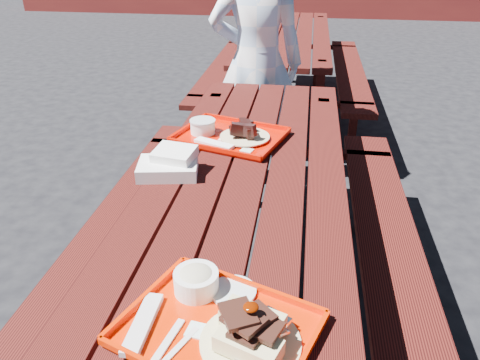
{
  "coord_description": "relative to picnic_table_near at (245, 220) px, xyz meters",
  "views": [
    {
      "loc": [
        0.2,
        -1.53,
        1.57
      ],
      "look_at": [
        0.0,
        -0.15,
        0.82
      ],
      "focal_mm": 35.0,
      "sensor_mm": 36.0,
      "label": 1
    }
  ],
  "objects": [
    {
      "name": "far_tray",
      "position": [
        -0.13,
        0.35,
        0.21
      ],
      "size": [
        0.53,
        0.46,
        0.08
      ],
      "color": "#C10F00",
      "rests_on": "picnic_table_near"
    },
    {
      "name": "picnic_table_far",
      "position": [
        0.0,
        2.8,
        0.0
      ],
      "size": [
        1.41,
        2.4,
        0.75
      ],
      "color": "#48120D",
      "rests_on": "ground"
    },
    {
      "name": "picnic_table_near",
      "position": [
        0.0,
        0.0,
        0.0
      ],
      "size": [
        1.41,
        2.4,
        0.75
      ],
      "color": "#48120D",
      "rests_on": "ground"
    },
    {
      "name": "near_tray",
      "position": [
        0.04,
        -0.75,
        0.22
      ],
      "size": [
        0.51,
        0.46,
        0.13
      ],
      "color": "red",
      "rests_on": "picnic_table_near"
    },
    {
      "name": "ground",
      "position": [
        0.0,
        0.0,
        -0.56
      ],
      "size": [
        60.0,
        60.0,
        0.0
      ],
      "primitive_type": "plane",
      "color": "black",
      "rests_on": "ground"
    },
    {
      "name": "person",
      "position": [
        -0.12,
        1.41,
        0.26
      ],
      "size": [
        0.63,
        0.44,
        1.64
      ],
      "primitive_type": "imported",
      "rotation": [
        0.0,
        0.0,
        3.23
      ],
      "color": "#BBD9FB",
      "rests_on": "ground"
    },
    {
      "name": "white_cloth",
      "position": [
        -0.29,
        -0.0,
        0.23
      ],
      "size": [
        0.25,
        0.2,
        0.09
      ],
      "color": "white",
      "rests_on": "picnic_table_near"
    }
  ]
}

